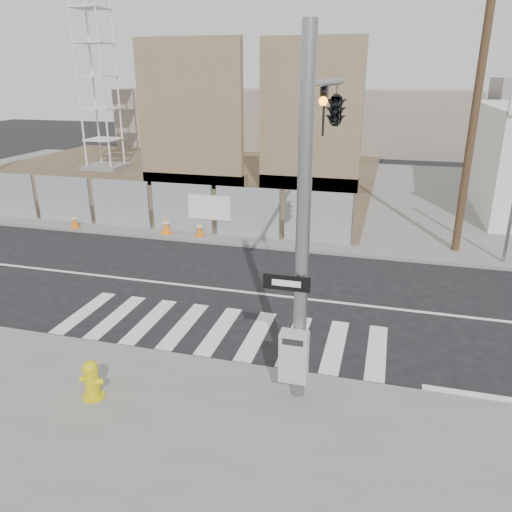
% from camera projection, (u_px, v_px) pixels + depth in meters
% --- Properties ---
extents(ground, '(100.00, 100.00, 0.00)m').
position_uv_depth(ground, '(246.00, 292.00, 15.24)').
color(ground, black).
rests_on(ground, ground).
extents(sidewalk_far, '(50.00, 20.00, 0.12)m').
position_uv_depth(sidewalk_far, '(316.00, 192.00, 27.90)').
color(sidewalk_far, slate).
rests_on(sidewalk_far, ground).
extents(signal_pole, '(0.96, 5.87, 7.00)m').
position_uv_depth(signal_pole, '(326.00, 145.00, 11.13)').
color(signal_pole, gray).
rests_on(signal_pole, sidewalk_near).
extents(chain_link_fence, '(24.60, 0.04, 2.00)m').
position_uv_depth(chain_link_fence, '(60.00, 199.00, 21.86)').
color(chain_link_fence, gray).
rests_on(chain_link_fence, sidewalk_far).
extents(concrete_wall_left, '(6.00, 1.30, 8.00)m').
position_uv_depth(concrete_wall_left, '(191.00, 129.00, 27.66)').
color(concrete_wall_left, brown).
rests_on(concrete_wall_left, sidewalk_far).
extents(concrete_wall_right, '(5.50, 1.30, 8.00)m').
position_uv_depth(concrete_wall_right, '(310.00, 131.00, 26.96)').
color(concrete_wall_right, brown).
rests_on(concrete_wall_right, sidewalk_far).
extents(crane_tower, '(2.60, 2.60, 18.15)m').
position_uv_depth(crane_tower, '(92.00, 27.00, 31.24)').
color(crane_tower, slate).
rests_on(crane_tower, sidewalk_far).
extents(utility_pole_right, '(1.60, 0.28, 10.00)m').
position_uv_depth(utility_pole_right, '(476.00, 108.00, 16.83)').
color(utility_pole_right, '#4A3522').
rests_on(utility_pole_right, sidewalk_far).
extents(fire_hydrant, '(0.58, 0.58, 0.84)m').
position_uv_depth(fire_hydrant, '(92.00, 380.00, 9.97)').
color(fire_hydrant, '#CAB50B').
rests_on(fire_hydrant, sidewalk_near).
extents(traffic_cone_b, '(0.39, 0.39, 0.66)m').
position_uv_depth(traffic_cone_b, '(75.00, 221.00, 21.09)').
color(traffic_cone_b, orange).
rests_on(traffic_cone_b, sidewalk_far).
extents(traffic_cone_c, '(0.43, 0.43, 0.73)m').
position_uv_depth(traffic_cone_c, '(166.00, 225.00, 20.32)').
color(traffic_cone_c, orange).
rests_on(traffic_cone_c, sidewalk_far).
extents(traffic_cone_d, '(0.36, 0.36, 0.63)m').
position_uv_depth(traffic_cone_d, '(199.00, 229.00, 20.04)').
color(traffic_cone_d, orange).
rests_on(traffic_cone_d, sidewalk_far).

